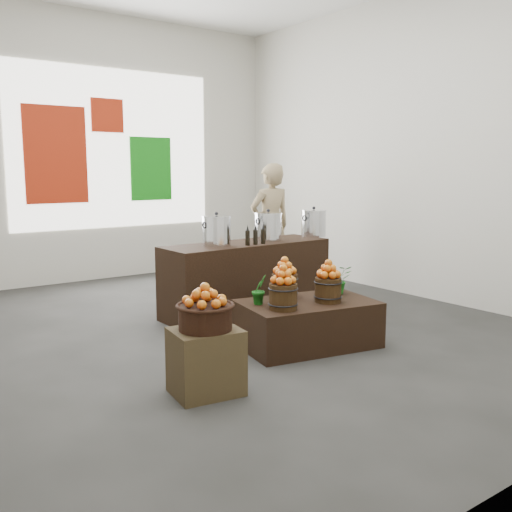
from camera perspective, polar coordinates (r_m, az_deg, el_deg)
ground at (r=6.17m, az=-3.45°, el=-7.29°), size 7.00×7.00×0.00m
back_wall at (r=9.08m, az=-15.80°, el=10.28°), size 6.00×0.04×4.00m
back_opening at (r=9.17m, az=-13.97°, el=10.34°), size 3.20×0.02×2.40m
deco_red_left at (r=8.86m, az=-19.39°, el=9.52°), size 0.90×0.04×1.40m
deco_green_right at (r=9.41m, az=-10.46°, el=8.57°), size 0.70×0.04×1.00m
deco_red_upper at (r=9.16m, az=-14.66°, el=13.45°), size 0.50×0.04×0.50m
crate at (r=4.41m, az=-5.03°, el=-10.47°), size 0.56×0.48×0.50m
wicker_basket at (r=4.31m, az=-5.09°, el=-6.15°), size 0.40×0.40×0.18m
apples_in_basket at (r=4.27m, az=-5.12°, el=-3.86°), size 0.31×0.31×0.17m
display_table at (r=5.56m, az=5.15°, el=-6.74°), size 1.39×1.01×0.44m
apple_bucket_front_left at (r=5.16m, az=2.73°, el=-4.08°), size 0.25×0.25×0.23m
apples_in_bucket_front_left at (r=5.12m, az=2.74°, el=-1.87°), size 0.19×0.19×0.17m
apple_bucket_front_right at (r=5.49m, az=7.22°, el=-3.37°), size 0.25×0.25×0.23m
apples_in_bucket_front_right at (r=5.45m, az=7.26°, el=-1.28°), size 0.19×0.19×0.17m
apple_bucket_rear at (r=5.62m, az=2.87°, el=-3.02°), size 0.25×0.25×0.23m
apples_in_bucket_rear at (r=5.58m, az=2.88°, el=-0.98°), size 0.19×0.19×0.17m
herb_garnish_right at (r=5.85m, az=8.21°, el=-2.34°), size 0.33×0.31×0.29m
herb_garnish_left at (r=5.34m, az=0.34°, el=-3.38°), size 0.18×0.16×0.28m
counter at (r=6.75m, az=-0.94°, el=-2.19°), size 2.08×0.71×0.84m
stock_pot_left at (r=6.43m, az=-3.97°, el=2.46°), size 0.32×0.32×0.32m
stock_pot_center at (r=6.87m, az=1.24°, el=2.88°), size 0.32×0.32×0.32m
stock_pot_right at (r=7.36m, az=5.78°, el=3.23°), size 0.32×0.32×0.32m
oil_cruets at (r=6.51m, az=0.13°, el=2.19°), size 0.23×0.06×0.23m
shopper at (r=8.20m, az=1.44°, el=3.04°), size 0.68×0.48×1.78m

